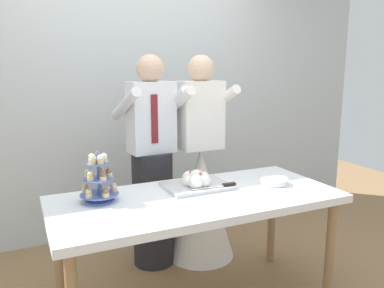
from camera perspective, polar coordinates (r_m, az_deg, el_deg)
rear_wall at (r=3.68m, az=-9.06°, el=9.33°), size 5.20×0.10×2.90m
dessert_table at (r=2.47m, az=0.78°, el=-9.22°), size 1.80×0.80×0.78m
cupcake_stand at (r=2.37m, az=-13.58°, el=-5.27°), size 0.23×0.23×0.31m
main_cake_tray at (r=2.59m, az=0.70°, el=-5.57°), size 0.44×0.31×0.12m
plate_stack at (r=2.73m, az=11.97°, el=-5.36°), size 0.19×0.19×0.04m
person_groom at (r=3.05m, az=-5.88°, el=-4.36°), size 0.50×0.52×1.66m
person_bride at (r=3.21m, az=1.23°, el=-6.58°), size 0.56×0.56×1.66m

